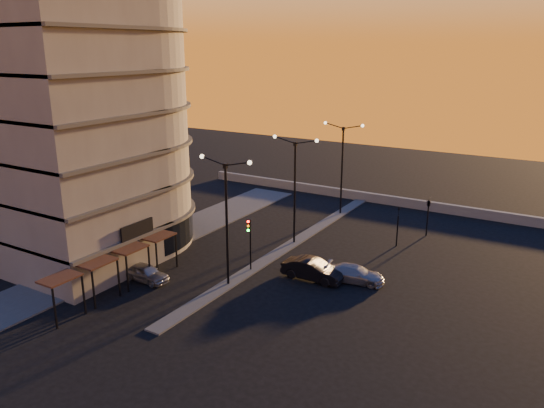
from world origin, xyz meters
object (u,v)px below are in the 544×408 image
Objects in this scene: streetlamp_mid at (295,182)px; car_hatchback at (146,273)px; traffic_light_main at (249,236)px; car_wagon at (355,274)px; car_sedan at (313,270)px.

car_hatchback is (-5.66, -12.57, -4.95)m from streetlamp_mid.
traffic_light_main is 8.17m from car_hatchback.
car_hatchback is 15.49m from car_wagon.
traffic_light_main is 8.37m from car_wagon.
traffic_light_main is at bearing -44.89° from car_hatchback.
car_sedan is at bearing -56.60° from car_hatchback.
car_wagon is (2.84, 1.21, -0.14)m from car_sedan.
streetlamp_mid is 2.24× the size of traffic_light_main.
car_sedan reaches higher than car_hatchback.
traffic_light_main is (0.00, -7.13, -2.70)m from streetlamp_mid.
streetlamp_mid reaches higher than traffic_light_main.
car_sedan is at bearing -50.74° from streetlamp_mid.
car_wagon is at bearing 17.25° from traffic_light_main.
car_sedan is 3.09m from car_wagon.
traffic_light_main reaches higher than car_hatchback.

